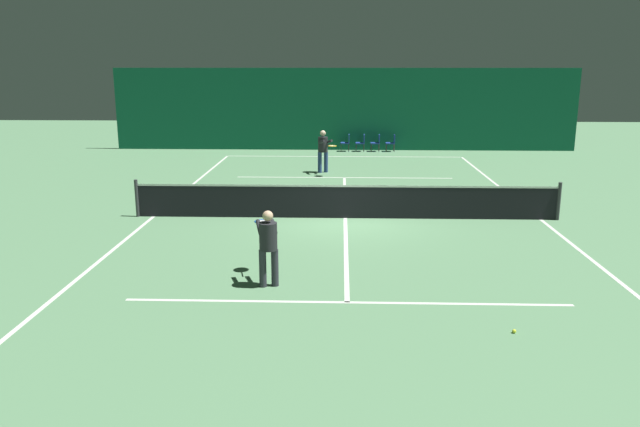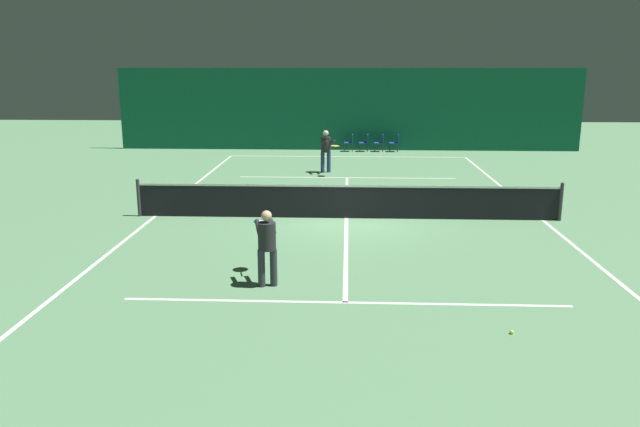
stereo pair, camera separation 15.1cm
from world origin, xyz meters
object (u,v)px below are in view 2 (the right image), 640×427
Objects in this scene: courtside_chair_1 at (365,142)px; courtside_chair_3 at (396,142)px; courtside_chair_0 at (350,142)px; player_near at (267,242)px; tennis_net at (347,201)px; player_far at (326,148)px; tennis_ball at (512,332)px; courtside_chair_2 at (380,142)px.

courtside_chair_1 and courtside_chair_3 have the same top height.
player_near is at bearing -4.99° from courtside_chair_0.
tennis_net is 7.11× the size of player_far.
courtside_chair_1 is at bearing -90.00° from courtside_chair_3.
player_near is at bearing -11.52° from courtside_chair_3.
tennis_ball is at bearing 6.90° from courtside_chair_0.
courtside_chair_2 is 12.73× the size of tennis_ball.
tennis_net is at bearing -0.55° from courtside_chair_0.
courtside_chair_2 is at bearing 90.00° from courtside_chair_0.
player_near is at bearing -105.59° from tennis_net.
player_far is 6.43m from courtside_chair_1.
courtside_chair_2 is at bearing 83.23° from tennis_net.
player_near is at bearing -9.37° from courtside_chair_2.
courtside_chair_1 is (2.43, 19.23, -0.41)m from player_near.
courtside_chair_3 is (0.75, 0.00, 0.00)m from courtside_chair_2.
courtside_chair_0 is at bearing -90.00° from courtside_chair_1.
tennis_net reaches higher than courtside_chair_0.
tennis_ball is at bearing 4.92° from courtside_chair_1.
player_far is 6.28m from courtside_chair_0.
courtside_chair_1 is 12.73× the size of tennis_ball.
courtside_chair_3 reaches higher than tennis_ball.
courtside_chair_0 is at bearing -90.00° from courtside_chair_3.
courtside_chair_2 and courtside_chair_3 have the same top height.
player_near is 19.50m from courtside_chair_2.
courtside_chair_0 is (0.13, 13.69, -0.03)m from tennis_net.
courtside_chair_0 is at bearing 96.90° from tennis_ball.
courtside_chair_1 is at bearing 90.00° from courtside_chair_0.
courtside_chair_2 is 21.37m from tennis_ball.
player_far is 2.01× the size of courtside_chair_2.
courtside_chair_3 is (1.49, 0.00, 0.00)m from courtside_chair_1.
player_near is at bearing -26.15° from player_far.
player_far is 2.01× the size of courtside_chair_1.
player_near reaches higher than tennis_net.
courtside_chair_2 is (2.47, 6.18, -0.50)m from player_far.
courtside_chair_0 is 1.00× the size of courtside_chair_3.
courtside_chair_1 is 0.75m from courtside_chair_2.
tennis_net is at bearing -6.77° from courtside_chair_2.
courtside_chair_2 is 0.75m from courtside_chair_3.
courtside_chair_1 reaches higher than tennis_ball.
courtside_chair_2 is (0.75, 0.00, 0.00)m from courtside_chair_1.
player_near is 1.83× the size of courtside_chair_2.
courtside_chair_1 and courtside_chair_2 have the same top height.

